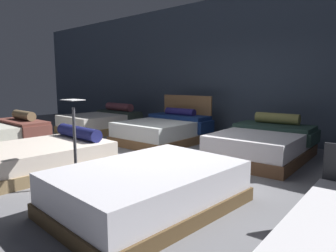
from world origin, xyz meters
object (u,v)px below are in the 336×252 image
object	(u,v)px
bed_1	(45,156)
bed_2	(148,188)
bed_5	(164,130)
bed_6	(263,144)
bed_4	(101,122)
price_sign	(75,153)

from	to	relation	value
bed_1	bed_2	xyz separation A→B (m)	(2.39, -0.01, 0.02)
bed_2	bed_5	world-z (taller)	bed_5
bed_2	bed_1	bearing A→B (deg)	-177.31
bed_2	bed_6	xyz separation A→B (m)	(-0.00, 2.98, 0.03)
bed_2	bed_4	xyz separation A→B (m)	(-4.81, 2.91, 0.03)
bed_4	bed_6	world-z (taller)	bed_6
bed_2	bed_5	bearing A→B (deg)	132.30
bed_4	bed_5	world-z (taller)	bed_5
bed_5	bed_4	bearing A→B (deg)	179.22
bed_6	price_sign	world-z (taller)	price_sign
bed_1	bed_5	world-z (taller)	bed_5
bed_1	bed_6	xyz separation A→B (m)	(2.39, 2.97, 0.06)
price_sign	bed_1	bearing A→B (deg)	172.47
bed_1	bed_5	size ratio (longest dim) A/B	1.00
bed_5	bed_6	world-z (taller)	bed_5
bed_5	bed_1	bearing A→B (deg)	-91.01
bed_2	bed_4	bearing A→B (deg)	151.78
bed_5	price_sign	world-z (taller)	price_sign
bed_2	bed_5	distance (m)	3.79
bed_1	bed_2	distance (m)	2.39
bed_1	bed_6	distance (m)	3.81
bed_2	bed_6	world-z (taller)	bed_6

